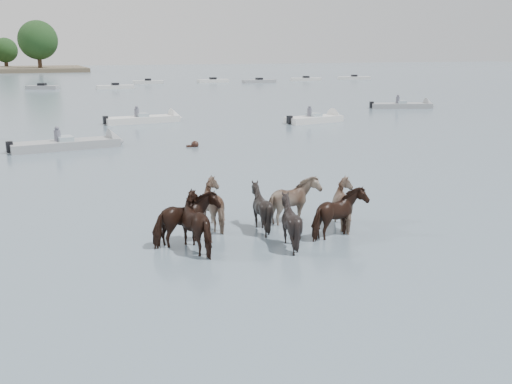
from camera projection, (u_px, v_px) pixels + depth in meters
name	position (u px, v px, depth m)	size (l,w,h in m)	color
ground	(300.00, 247.00, 16.56)	(400.00, 400.00, 0.00)	slate
pony_herd	(266.00, 213.00, 17.52)	(7.16, 4.58, 1.69)	black
swimming_pony	(194.00, 145.00, 33.53)	(0.72, 0.44, 0.44)	black
motorboat_b	(80.00, 144.00, 33.14)	(6.59, 2.30, 1.92)	gray
motorboat_c	(152.00, 119.00, 44.87)	(6.31, 2.13, 1.92)	silver
motorboat_d	(321.00, 119.00, 45.03)	(5.32, 2.44, 1.92)	silver
motorboat_e	(409.00, 106.00, 55.48)	(6.38, 3.47, 1.92)	gray
distant_flotilla	(78.00, 85.00, 88.08)	(107.51, 25.76, 0.93)	gray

